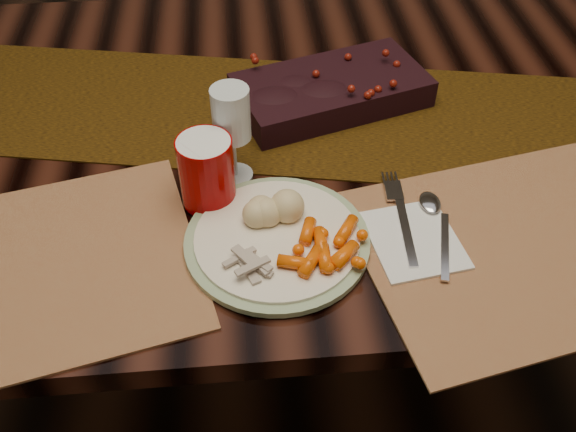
{
  "coord_description": "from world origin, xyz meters",
  "views": [
    {
      "loc": [
        -0.09,
        -0.94,
        1.44
      ],
      "look_at": [
        -0.03,
        -0.3,
        0.8
      ],
      "focal_mm": 40.0,
      "sensor_mm": 36.0,
      "label": 1
    }
  ],
  "objects": [
    {
      "name": "mashed_potatoes",
      "position": [
        -0.05,
        -0.27,
        0.79
      ],
      "size": [
        0.1,
        0.1,
        0.05
      ],
      "primitive_type": null,
      "rotation": [
        0.0,
        0.0,
        0.26
      ],
      "color": "#E8C279",
      "rests_on": "dinner_plate"
    },
    {
      "name": "turkey_shreds",
      "position": [
        -0.09,
        -0.36,
        0.78
      ],
      "size": [
        0.09,
        0.08,
        0.02
      ],
      "primitive_type": null,
      "rotation": [
        0.0,
        0.0,
        -0.3
      ],
      "color": "tan",
      "rests_on": "dinner_plate"
    },
    {
      "name": "dining_table",
      "position": [
        0.0,
        0.0,
        0.38
      ],
      "size": [
        1.8,
        1.0,
        0.75
      ],
      "primitive_type": "cube",
      "color": "black",
      "rests_on": "floor"
    },
    {
      "name": "placemat_second",
      "position": [
        -0.41,
        -0.33,
        0.75
      ],
      "size": [
        0.56,
        0.46,
        0.0
      ],
      "primitive_type": "cube",
      "rotation": [
        0.0,
        0.0,
        0.23
      ],
      "color": "brown",
      "rests_on": "dining_table"
    },
    {
      "name": "spoon",
      "position": [
        0.19,
        -0.31,
        0.76
      ],
      "size": [
        0.07,
        0.17,
        0.0
      ],
      "primitive_type": null,
      "rotation": [
        0.0,
        0.0,
        -0.26
      ],
      "color": "silver",
      "rests_on": "napkin"
    },
    {
      "name": "baby_carrots",
      "position": [
        0.01,
        -0.34,
        0.78
      ],
      "size": [
        0.12,
        0.11,
        0.02
      ],
      "primitive_type": null,
      "rotation": [
        0.0,
        0.0,
        0.3
      ],
      "color": "#EA5405",
      "rests_on": "dinner_plate"
    },
    {
      "name": "centerpiece",
      "position": [
        0.08,
        0.04,
        0.79
      ],
      "size": [
        0.38,
        0.27,
        0.07
      ],
      "primitive_type": null,
      "rotation": [
        0.0,
        0.0,
        0.31
      ],
      "color": "black",
      "rests_on": "table_runner"
    },
    {
      "name": "red_cup",
      "position": [
        -0.14,
        -0.2,
        0.81
      ],
      "size": [
        0.11,
        0.11,
        0.11
      ],
      "primitive_type": "cylinder",
      "rotation": [
        0.0,
        0.0,
        0.34
      ],
      "color": "#960000",
      "rests_on": "placemat_main"
    },
    {
      "name": "placemat_main",
      "position": [
        0.32,
        -0.33,
        0.75
      ],
      "size": [
        0.56,
        0.46,
        0.0
      ],
      "primitive_type": "cube",
      "rotation": [
        0.0,
        0.0,
        0.2
      ],
      "color": "brown",
      "rests_on": "dining_table"
    },
    {
      "name": "table_runner",
      "position": [
        -0.05,
        0.03,
        0.75
      ],
      "size": [
        1.73,
        0.67,
        0.0
      ],
      "primitive_type": "cube",
      "rotation": [
        0.0,
        0.0,
        -0.2
      ],
      "color": "#3D210C",
      "rests_on": "dining_table"
    },
    {
      "name": "floor",
      "position": [
        0.0,
        0.0,
        0.0
      ],
      "size": [
        5.0,
        5.0,
        0.0
      ],
      "primitive_type": "plane",
      "color": "black",
      "rests_on": "ground"
    },
    {
      "name": "napkin",
      "position": [
        0.15,
        -0.32,
        0.76
      ],
      "size": [
        0.14,
        0.16,
        0.0
      ],
      "primitive_type": "cube",
      "rotation": [
        0.0,
        0.0,
        0.15
      ],
      "color": "white",
      "rests_on": "placemat_main"
    },
    {
      "name": "dinner_plate",
      "position": [
        -0.05,
        -0.3,
        0.76
      ],
      "size": [
        0.33,
        0.33,
        0.01
      ],
      "primitive_type": "cylinder",
      "rotation": [
        0.0,
        0.0,
        -0.24
      ],
      "color": "white",
      "rests_on": "placemat_main"
    },
    {
      "name": "fork",
      "position": [
        0.14,
        -0.28,
        0.76
      ],
      "size": [
        0.04,
        0.18,
        0.0
      ],
      "primitive_type": null,
      "rotation": [
        0.0,
        0.0,
        -0.06
      ],
      "color": "silver",
      "rests_on": "napkin"
    },
    {
      "name": "wine_glass",
      "position": [
        -0.1,
        -0.14,
        0.83
      ],
      "size": [
        0.06,
        0.06,
        0.16
      ],
      "primitive_type": null,
      "rotation": [
        0.0,
        0.0,
        0.09
      ],
      "color": "silver",
      "rests_on": "dining_table"
    }
  ]
}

